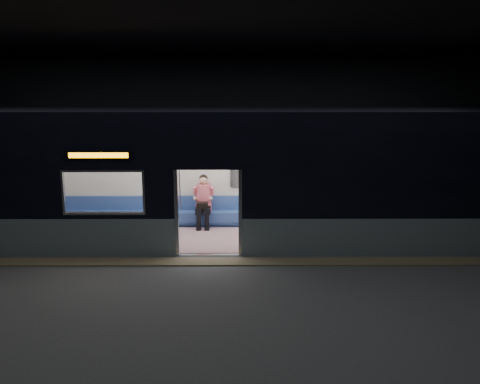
{
  "coord_description": "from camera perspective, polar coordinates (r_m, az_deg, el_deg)",
  "views": [
    {
      "loc": [
        0.69,
        -10.38,
        3.85
      ],
      "look_at": [
        0.74,
        2.3,
        1.27
      ],
      "focal_mm": 38.0,
      "sensor_mm": 36.0,
      "label": 1
    }
  ],
  "objects": [
    {
      "name": "station_floor",
      "position": [
        11.09,
        -3.82,
        -8.88
      ],
      "size": [
        24.0,
        14.0,
        0.01
      ],
      "primitive_type": "cube",
      "color": "#47494C",
      "rests_on": "ground"
    },
    {
      "name": "metro_car",
      "position": [
        13.09,
        -3.25,
        2.67
      ],
      "size": [
        18.0,
        3.04,
        3.35
      ],
      "color": "gray",
      "rests_on": "station_floor"
    },
    {
      "name": "tactile_strip",
      "position": [
        11.6,
        -3.65,
        -7.84
      ],
      "size": [
        22.8,
        0.5,
        0.03
      ],
      "primitive_type": "cube",
      "color": "#8C7F59",
      "rests_on": "station_floor"
    },
    {
      "name": "station_envelope",
      "position": [
        10.4,
        -4.09,
        10.43
      ],
      "size": [
        24.0,
        14.0,
        5.0
      ],
      "color": "black",
      "rests_on": "station_floor"
    },
    {
      "name": "handbag",
      "position": [
        14.07,
        -4.24,
        -1.48
      ],
      "size": [
        0.38,
        0.35,
        0.15
      ],
      "primitive_type": "cube",
      "rotation": [
        0.0,
        0.0,
        -0.38
      ],
      "color": "black",
      "rests_on": "passenger"
    },
    {
      "name": "passenger",
      "position": [
        14.28,
        -4.12,
        -0.72
      ],
      "size": [
        0.49,
        0.78,
        1.46
      ],
      "rotation": [
        0.0,
        0.0,
        0.2
      ],
      "color": "black",
      "rests_on": "metro_car"
    },
    {
      "name": "transit_map",
      "position": [
        14.44,
        0.91,
        1.91
      ],
      "size": [
        0.92,
        0.03,
        0.6
      ],
      "primitive_type": "cube",
      "color": "white",
      "rests_on": "metro_car"
    }
  ]
}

